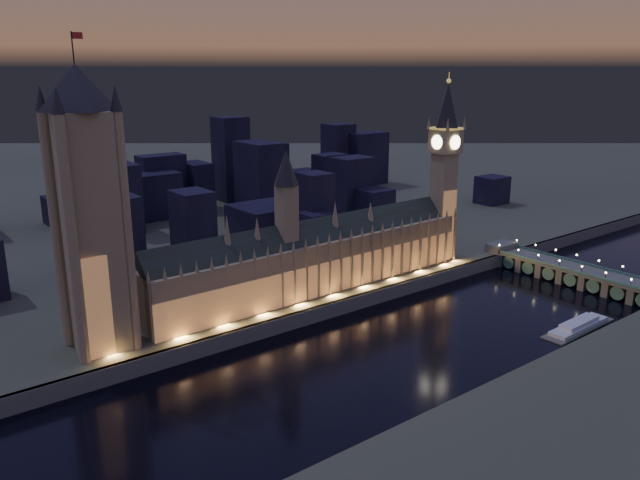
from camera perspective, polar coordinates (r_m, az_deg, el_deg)
ground_plane at (r=298.16m, az=5.81°, el=-9.47°), size 2000.00×2000.00×0.00m
north_bank at (r=748.44m, az=-22.81°, el=4.95°), size 2000.00×960.00×8.00m
embankment_wall at (r=324.82m, az=0.82°, el=-6.46°), size 2000.00×2.50×8.00m
palace_of_westminster at (r=337.35m, az=-0.31°, el=-1.58°), size 202.00×24.02×78.00m
victoria_tower at (r=272.82m, az=-20.44°, el=3.45°), size 31.68×31.68×130.83m
elizabeth_tower at (r=395.26m, az=11.35°, el=7.44°), size 18.00×18.00×114.72m
westminster_bridge at (r=405.81m, az=21.70°, el=-2.76°), size 19.70×113.00×15.90m
river_boat at (r=338.11m, az=22.58°, el=-7.25°), size 49.61×12.49×4.50m
city_backdrop at (r=502.65m, az=-10.95°, el=4.41°), size 489.08×215.63×77.56m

